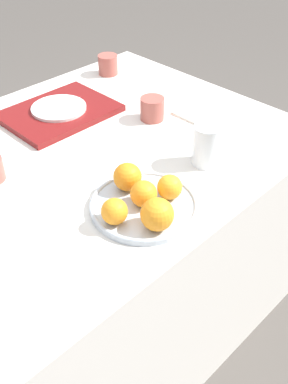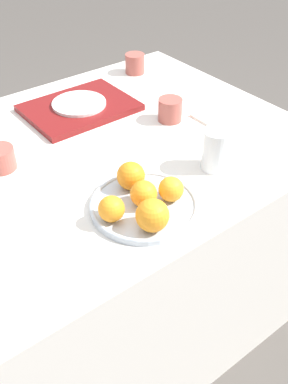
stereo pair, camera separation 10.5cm
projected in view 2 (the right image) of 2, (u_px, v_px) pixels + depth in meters
ground_plane at (102, 311)px, 1.73m from camera, size 12.00×12.00×0.00m
table at (96, 243)px, 1.50m from camera, size 1.29×0.94×0.73m
fruit_platter at (144, 205)px, 1.08m from camera, size 0.26×0.26×0.02m
orange_0 at (171, 189)px, 1.07m from camera, size 0.06×0.06×0.06m
orange_1 at (111, 209)px, 1.01m from camera, size 0.06×0.06×0.06m
orange_2 at (144, 194)px, 1.05m from camera, size 0.06×0.06×0.06m
orange_3 at (131, 176)px, 1.10m from camera, size 0.07×0.07×0.07m
orange_4 at (152, 215)px, 0.98m from camera, size 0.08×0.08×0.08m
water_glass at (216, 150)px, 1.18m from camera, size 0.07×0.07×0.11m
serving_tray at (79, 108)px, 1.46m from camera, size 0.34×0.26×0.02m
side_plate at (79, 104)px, 1.45m from camera, size 0.17×0.17×0.01m
cup_0 at (0, 159)px, 1.19m from camera, size 0.08×0.08×0.06m
cup_2 at (135, 64)px, 1.68m from camera, size 0.07×0.07×0.07m
cup_3 at (170, 110)px, 1.40m from camera, size 0.08×0.08×0.07m
napkin at (215, 117)px, 1.43m from camera, size 0.12×0.11×0.01m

